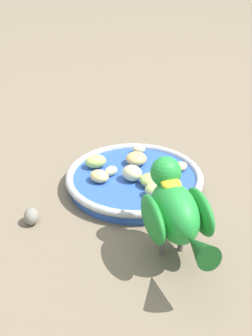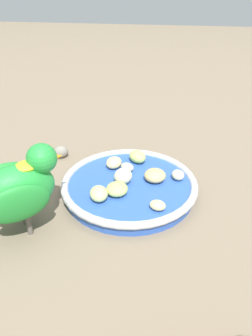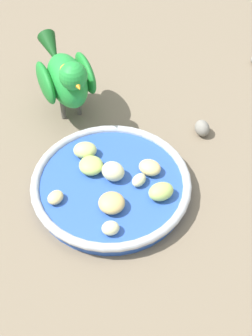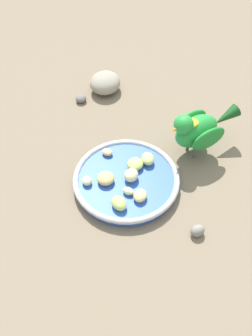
# 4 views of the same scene
# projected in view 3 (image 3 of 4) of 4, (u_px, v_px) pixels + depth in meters

# --- Properties ---
(ground_plane) EXTENTS (4.00, 4.00, 0.00)m
(ground_plane) POSITION_uv_depth(u_px,v_px,m) (98.00, 200.00, 0.76)
(ground_plane) COLOR #756651
(feeding_bowl) EXTENTS (0.24, 0.24, 0.03)m
(feeding_bowl) POSITION_uv_depth(u_px,v_px,m) (111.00, 185.00, 0.76)
(feeding_bowl) COLOR #2D56B7
(feeding_bowl) RESTS_ON ground_plane
(apple_piece_0) EXTENTS (0.05, 0.05, 0.02)m
(apple_piece_0) POSITION_uv_depth(u_px,v_px,m) (112.00, 203.00, 0.72)
(apple_piece_0) COLOR tan
(apple_piece_0) RESTS_ON feeding_bowl
(apple_piece_1) EXTENTS (0.04, 0.04, 0.03)m
(apple_piece_1) POSITION_uv_depth(u_px,v_px,m) (113.00, 171.00, 0.75)
(apple_piece_1) COLOR beige
(apple_piece_1) RESTS_ON feeding_bowl
(apple_piece_2) EXTENTS (0.05, 0.05, 0.02)m
(apple_piece_2) POSITION_uv_depth(u_px,v_px,m) (91.00, 166.00, 0.77)
(apple_piece_2) COLOR #B2CC66
(apple_piece_2) RESTS_ON feeding_bowl
(apple_piece_3) EXTENTS (0.03, 0.03, 0.02)m
(apple_piece_3) POSITION_uv_depth(u_px,v_px,m) (111.00, 228.00, 0.69)
(apple_piece_3) COLOR beige
(apple_piece_3) RESTS_ON feeding_bowl
(apple_piece_4) EXTENTS (0.03, 0.03, 0.02)m
(apple_piece_4) POSITION_uv_depth(u_px,v_px,m) (139.00, 180.00, 0.75)
(apple_piece_4) COLOR beige
(apple_piece_4) RESTS_ON feeding_bowl
(apple_piece_5) EXTENTS (0.03, 0.03, 0.02)m
(apple_piece_5) POSITION_uv_depth(u_px,v_px,m) (56.00, 197.00, 0.73)
(apple_piece_5) COLOR #E5C67F
(apple_piece_5) RESTS_ON feeding_bowl
(apple_piece_6) EXTENTS (0.04, 0.04, 0.02)m
(apple_piece_6) POSITION_uv_depth(u_px,v_px,m) (150.00, 168.00, 0.76)
(apple_piece_6) COLOR #E5C67F
(apple_piece_6) RESTS_ON feeding_bowl
(apple_piece_7) EXTENTS (0.05, 0.05, 0.02)m
(apple_piece_7) POSITION_uv_depth(u_px,v_px,m) (161.00, 191.00, 0.73)
(apple_piece_7) COLOR #B2CC66
(apple_piece_7) RESTS_ON feeding_bowl
(apple_piece_8) EXTENTS (0.04, 0.04, 0.02)m
(apple_piece_8) POSITION_uv_depth(u_px,v_px,m) (85.00, 150.00, 0.78)
(apple_piece_8) COLOR #C6D17A
(apple_piece_8) RESTS_ON feeding_bowl
(parrot) EXTENTS (0.14, 0.17, 0.14)m
(parrot) POSITION_uv_depth(u_px,v_px,m) (66.00, 77.00, 0.83)
(parrot) COLOR #59544C
(parrot) RESTS_ON ground_plane
(pebble_1) EXTENTS (0.04, 0.04, 0.03)m
(pebble_1) POSITION_uv_depth(u_px,v_px,m) (202.00, 128.00, 0.85)
(pebble_1) COLOR gray
(pebble_1) RESTS_ON ground_plane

